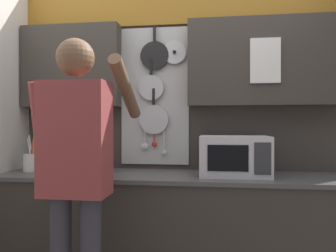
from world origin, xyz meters
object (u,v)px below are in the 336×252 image
object	(u,v)px
knife_block	(94,160)
person	(76,162)
utensil_crock	(31,161)
microwave	(234,156)

from	to	relation	value
knife_block	person	distance (m)	0.66
person	utensil_crock	bearing A→B (deg)	135.61
microwave	knife_block	xyz separation A→B (m)	(-1.07, 0.00, -0.05)
microwave	person	size ratio (longest dim) A/B	0.28
microwave	knife_block	size ratio (longest dim) A/B	1.93
knife_block	utensil_crock	bearing A→B (deg)	179.87
utensil_crock	knife_block	bearing A→B (deg)	-0.13
microwave	utensil_crock	bearing A→B (deg)	179.93
microwave	person	bearing A→B (deg)	-145.61
knife_block	utensil_crock	xyz separation A→B (m)	(-0.53, 0.00, -0.02)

